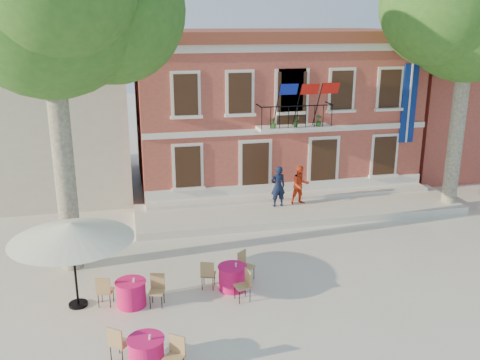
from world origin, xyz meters
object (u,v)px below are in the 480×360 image
plane_tree_west (48,1)px  cafe_table_0 (131,292)px  pedestrian_navy (278,186)px  cafe_table_2 (146,351)px  plane_tree_east (471,12)px  patio_umbrella (71,232)px  cafe_table_1 (232,276)px  pedestrian_orange (300,185)px

plane_tree_west → cafe_table_0: bearing=-58.3°
pedestrian_navy → cafe_table_2: bearing=54.3°
cafe_table_2 → plane_tree_west: bearing=109.7°
pedestrian_navy → plane_tree_east: bearing=168.6°
patio_umbrella → cafe_table_1: (4.59, 0.01, -1.88)m
cafe_table_1 → plane_tree_west: bearing=151.7°
pedestrian_navy → plane_tree_west: bearing=20.2°
cafe_table_2 → cafe_table_1: bearing=50.3°
plane_tree_east → patio_umbrella: size_ratio=3.24×
cafe_table_0 → cafe_table_2: size_ratio=1.09×
pedestrian_orange → cafe_table_2: pedestrian_orange is taller
pedestrian_navy → cafe_table_1: size_ratio=0.97×
pedestrian_orange → cafe_table_2: bearing=-133.6°
patio_umbrella → pedestrian_orange: (8.89, 6.37, -1.17)m
plane_tree_east → cafe_table_2: bearing=-147.7°
plane_tree_east → pedestrian_orange: 9.71m
plane_tree_east → cafe_table_2: plane_tree_east is taller
cafe_table_1 → pedestrian_navy: bearing=62.5°
cafe_table_0 → cafe_table_2: 3.01m
pedestrian_navy → cafe_table_1: 7.09m
pedestrian_orange → plane_tree_east: bearing=-17.6°
plane_tree_east → pedestrian_navy: plane_tree_east is taller
pedestrian_orange → cafe_table_0: size_ratio=0.86×
patio_umbrella → cafe_table_0: size_ratio=1.76×
cafe_table_2 → cafe_table_0: bearing=95.5°
pedestrian_navy → cafe_table_0: pedestrian_navy is taller
pedestrian_orange → patio_umbrella: bearing=-151.9°
plane_tree_west → patio_umbrella: plane_tree_west is taller
cafe_table_0 → cafe_table_2: bearing=-84.5°
patio_umbrella → cafe_table_2: bearing=-61.4°
plane_tree_east → cafe_table_1: 14.32m
pedestrian_orange → cafe_table_0: bearing=-145.2°
pedestrian_navy → cafe_table_1: pedestrian_navy is taller
pedestrian_navy → pedestrian_orange: bearing=-177.1°
plane_tree_east → cafe_table_2: size_ratio=6.24×
plane_tree_west → plane_tree_east: bearing=9.2°
cafe_table_0 → cafe_table_1: (3.07, 0.34, 0.01)m
plane_tree_east → cafe_table_1: (-10.78, -5.21, -7.85)m
plane_tree_west → pedestrian_navy: size_ratio=6.49×
plane_tree_west → pedestrian_orange: size_ratio=6.81×
patio_umbrella → pedestrian_orange: size_ratio=2.05×
plane_tree_west → cafe_table_0: 8.83m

